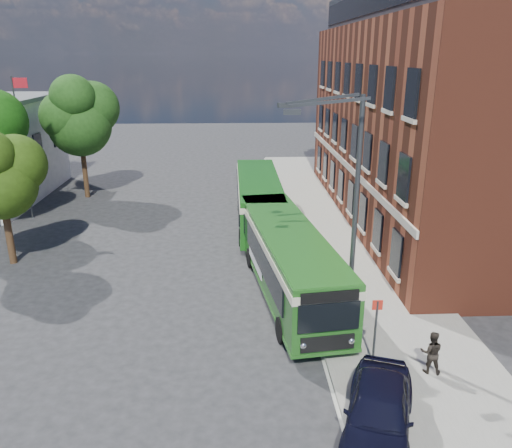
{
  "coord_description": "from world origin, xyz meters",
  "views": [
    {
      "loc": [
        0.95,
        -18.83,
        10.27
      ],
      "look_at": [
        1.92,
        4.74,
        2.2
      ],
      "focal_mm": 35.0,
      "sensor_mm": 36.0,
      "label": 1
    }
  ],
  "objects_px": {
    "bus_front": "(288,255)",
    "street_lamp": "(345,215)",
    "bus_rear": "(259,196)",
    "parked_car": "(379,411)"
  },
  "relations": [
    {
      "from": "bus_front",
      "to": "street_lamp",
      "type": "bearing_deg",
      "value": -65.34
    },
    {
      "from": "bus_front",
      "to": "parked_car",
      "type": "bearing_deg",
      "value": -80.15
    },
    {
      "from": "bus_front",
      "to": "parked_car",
      "type": "distance_m",
      "value": 9.39
    },
    {
      "from": "bus_front",
      "to": "bus_rear",
      "type": "distance_m",
      "value": 9.64
    },
    {
      "from": "street_lamp",
      "to": "parked_car",
      "type": "height_order",
      "value": "street_lamp"
    },
    {
      "from": "street_lamp",
      "to": "bus_rear",
      "type": "distance_m",
      "value": 13.72
    },
    {
      "from": "street_lamp",
      "to": "bus_rear",
      "type": "relative_size",
      "value": 0.79
    },
    {
      "from": "street_lamp",
      "to": "bus_rear",
      "type": "bearing_deg",
      "value": 100.68
    },
    {
      "from": "bus_rear",
      "to": "parked_car",
      "type": "distance_m",
      "value": 19.0
    },
    {
      "from": "street_lamp",
      "to": "parked_car",
      "type": "xyz_separation_m",
      "value": [
        -0.04,
        -5.65,
        -3.87
      ]
    }
  ]
}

